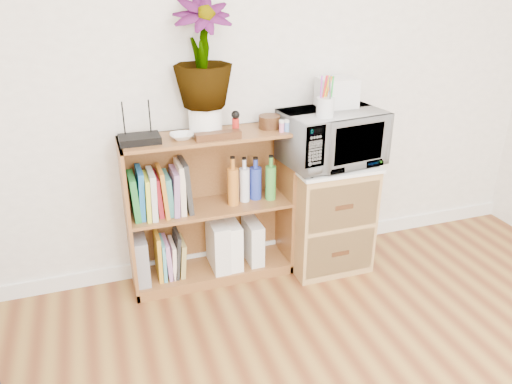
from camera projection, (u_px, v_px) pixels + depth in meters
name	position (u px, v px, depth m)	size (l,w,h in m)	color
skirting_board	(257.00, 249.00, 3.43)	(4.00, 0.02, 0.10)	white
bookshelf	(210.00, 209.00, 3.04)	(1.00, 0.30, 0.95)	brown
wicker_unit	(326.00, 215.00, 3.24)	(0.50, 0.45, 0.70)	#9E7542
microwave	(332.00, 137.00, 3.02)	(0.59, 0.40, 0.32)	silver
pen_cup	(325.00, 107.00, 2.81)	(0.10, 0.10, 0.11)	silver
small_appliance	(337.00, 92.00, 3.01)	(0.22, 0.18, 0.17)	silver
router	(140.00, 139.00, 2.70)	(0.22, 0.15, 0.04)	black
white_bowl	(182.00, 136.00, 2.76)	(0.13, 0.13, 0.03)	white
plant_pot	(205.00, 120.00, 2.83)	(0.19, 0.19, 0.16)	white
potted_plant	(202.00, 54.00, 2.67)	(0.32, 0.32, 0.58)	#34752F
trinket_box	(218.00, 136.00, 2.76)	(0.26, 0.06, 0.04)	#3D2110
kokeshi_doll	(236.00, 126.00, 2.83)	(0.04, 0.04, 0.09)	#B51C16
wooden_bowl	(269.00, 122.00, 2.95)	(0.13, 0.13, 0.07)	#35190E
paint_jars	(287.00, 127.00, 2.88)	(0.11, 0.04, 0.06)	pink
file_box	(140.00, 258.00, 3.01)	(0.09, 0.24, 0.30)	gray
magazine_holder_left	(218.00, 244.00, 3.14)	(0.10, 0.25, 0.32)	silver
magazine_holder_mid	(231.00, 243.00, 3.17)	(0.10, 0.24, 0.30)	white
magazine_holder_right	(253.00, 241.00, 3.22)	(0.09, 0.22, 0.28)	silver
cookbooks	(161.00, 192.00, 2.89)	(0.35, 0.20, 0.31)	#1F7731
liquor_bottles	(250.00, 179.00, 3.04)	(0.31, 0.07, 0.30)	#C06F24
lower_books	(169.00, 256.00, 3.07)	(0.18, 0.19, 0.30)	gold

